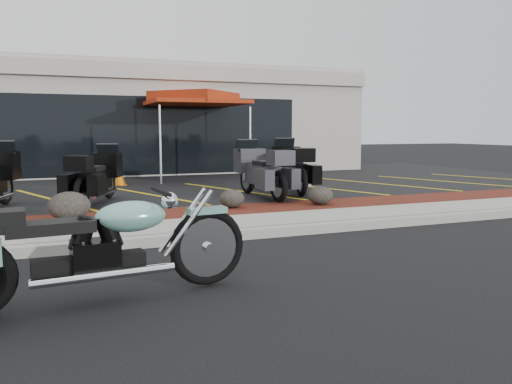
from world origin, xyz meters
name	(u,v)px	position (x,y,z in m)	size (l,w,h in m)	color
ground	(219,256)	(0.00, 0.00, 0.00)	(90.00, 90.00, 0.00)	black
curb	(202,237)	(0.00, 0.90, 0.07)	(24.00, 0.25, 0.15)	gray
sidewalk	(191,229)	(0.00, 1.60, 0.07)	(24.00, 1.20, 0.15)	gray
mulch_bed	(176,217)	(0.00, 2.80, 0.08)	(24.00, 1.20, 0.16)	#38180C
upper_lot	(136,187)	(0.00, 8.20, 0.07)	(26.00, 9.60, 0.15)	black
dealership_building	(113,122)	(0.00, 14.47, 2.01)	(18.00, 8.16, 4.00)	#9C958D
boulder_left	(69,206)	(-1.86, 2.62, 0.41)	(0.70, 0.58, 0.49)	black
boulder_mid	(232,199)	(1.17, 2.98, 0.34)	(0.50, 0.42, 0.36)	black
boulder_right	(321,195)	(3.01, 2.71, 0.35)	(0.53, 0.44, 0.38)	black
hero_cruiser	(207,236)	(-0.50, -1.21, 0.56)	(3.15, 0.80, 1.11)	#69A492
touring_black_front	(4,173)	(-3.08, 5.10, 0.82)	(2.29, 0.87, 1.33)	black
touring_black_mid	(108,171)	(-0.98, 5.34, 0.77)	(2.14, 0.82, 1.24)	black
touring_grey	(247,167)	(2.22, 4.97, 0.81)	(2.28, 0.87, 1.33)	#323237
touring_black_rear	(284,163)	(3.51, 5.65, 0.82)	(2.31, 0.88, 1.34)	black
traffic_cone	(120,176)	(-0.47, 8.05, 0.41)	(0.34, 0.34, 0.51)	orange
popup_canopy	(195,100)	(2.05, 9.35, 2.63)	(3.36, 3.36, 2.73)	silver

